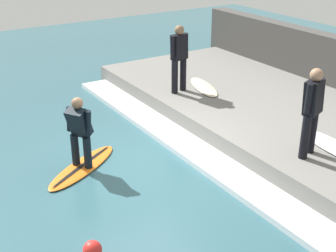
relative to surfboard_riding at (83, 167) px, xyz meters
The scene contains 10 objects.
ground_plane 1.25m from the surfboard_riding, 22.73° to the right, with size 28.00×28.00×0.00m, color #335B66.
concrete_ledge 4.88m from the surfboard_riding, ahead, with size 4.40×10.62×0.47m, color slate.
wave_foam_crest 2.33m from the surfboard_riding, 12.00° to the right, with size 0.76×10.09×0.12m, color silver.
surfboard_riding is the anchor object (origin of this frame).
surfer_riding 0.84m from the surfboard_riding, 90.00° to the left, with size 0.56×0.57×1.46m.
surfer_waiting_near 4.06m from the surfboard_riding, 25.97° to the left, with size 0.57×0.35×1.73m.
surfboard_waiting_near 4.44m from the surfboard_riding, 20.53° to the left, with size 0.94×1.70×0.06m.
surfer_waiting_far 4.60m from the surfboard_riding, 36.43° to the right, with size 0.56×0.39×1.72m.
surfboard_waiting_far 5.02m from the surfboard_riding, 32.45° to the right, with size 0.78×1.85×0.06m.
marker_buoy 2.79m from the surfboard_riding, 109.71° to the right, with size 0.29×0.29×0.29m, color red.
Camera 1 is at (-4.11, -7.42, 4.63)m, focal length 50.00 mm.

